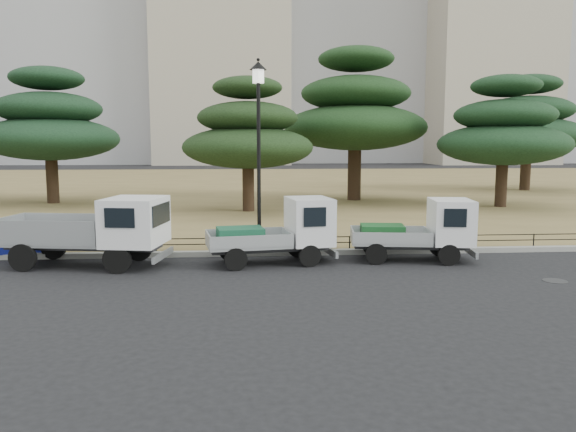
{
  "coord_description": "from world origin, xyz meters",
  "views": [
    {
      "loc": [
        -1.23,
        -14.42,
        3.43
      ],
      "look_at": [
        0.0,
        2.0,
        1.3
      ],
      "focal_mm": 35.0,
      "sensor_mm": 36.0,
      "label": 1
    }
  ],
  "objects": [
    {
      "name": "truck_kei_rear",
      "position": [
        3.89,
        1.53,
        0.91
      ],
      "size": [
        3.63,
        1.92,
        1.81
      ],
      "rotation": [
        0.0,
        0.0,
        -0.14
      ],
      "color": "black",
      "rests_on": "ground"
    },
    {
      "name": "ground",
      "position": [
        0.0,
        0.0,
        0.0
      ],
      "size": [
        220.0,
        220.0,
        0.0
      ],
      "primitive_type": "plane",
      "color": "black"
    },
    {
      "name": "pine_east_near",
      "position": [
        12.07,
        13.91,
        4.06
      ],
      "size": [
        6.71,
        6.71,
        6.78
      ],
      "color": "black",
      "rests_on": "lawn"
    },
    {
      "name": "curb",
      "position": [
        0.0,
        2.6,
        0.08
      ],
      "size": [
        120.0,
        0.25,
        0.16
      ],
      "primitive_type": "cube",
      "color": "gray",
      "rests_on": "ground"
    },
    {
      "name": "pipe_fence",
      "position": [
        0.0,
        2.75,
        0.44
      ],
      "size": [
        38.0,
        0.04,
        0.4
      ],
      "color": "black",
      "rests_on": "lawn"
    },
    {
      "name": "truck_large",
      "position": [
        -5.49,
        1.43,
        1.08
      ],
      "size": [
        4.69,
        2.44,
        1.95
      ],
      "rotation": [
        0.0,
        0.0,
        -0.16
      ],
      "color": "black",
      "rests_on": "ground"
    },
    {
      "name": "tarp_pile",
      "position": [
        -8.26,
        3.12,
        0.58
      ],
      "size": [
        1.89,
        1.61,
        1.07
      ],
      "rotation": [
        0.0,
        0.0,
        0.3
      ],
      "color": "#131D94",
      "rests_on": "lawn"
    },
    {
      "name": "pine_east_far",
      "position": [
        18.57,
        24.08,
        4.8
      ],
      "size": [
        8.02,
        8.02,
        8.06
      ],
      "color": "black",
      "rests_on": "lawn"
    },
    {
      "name": "tower_center_left",
      "position": [
        -5.0,
        85.0,
        27.5
      ],
      "size": [
        22.0,
        20.0,
        55.0
      ],
      "primitive_type": "cube",
      "color": "#AAA08C",
      "rests_on": "ground"
    },
    {
      "name": "truck_kei_front",
      "position": [
        -0.27,
        1.48,
        0.93
      ],
      "size": [
        3.73,
        2.02,
        1.87
      ],
      "rotation": [
        0.0,
        0.0,
        0.16
      ],
      "color": "black",
      "rests_on": "ground"
    },
    {
      "name": "manhole",
      "position": [
        6.5,
        -1.2,
        0.01
      ],
      "size": [
        0.6,
        0.6,
        0.01
      ],
      "primitive_type": "cylinder",
      "color": "#2D2D30",
      "rests_on": "ground"
    },
    {
      "name": "pine_west_near",
      "position": [
        -11.95,
        17.54,
        4.43
      ],
      "size": [
        7.42,
        7.42,
        7.42
      ],
      "color": "black",
      "rests_on": "lawn"
    },
    {
      "name": "tower_east",
      "position": [
        40.0,
        82.0,
        24.0
      ],
      "size": [
        20.0,
        18.0,
        48.0
      ],
      "primitive_type": "cube",
      "color": "#AAA08C",
      "rests_on": "ground"
    },
    {
      "name": "pine_center_left",
      "position": [
        -1.13,
        13.01,
        3.89
      ],
      "size": [
        6.37,
        6.37,
        6.48
      ],
      "color": "black",
      "rests_on": "lawn"
    },
    {
      "name": "pine_center_right",
      "position": [
        5.09,
        18.05,
        5.23
      ],
      "size": [
        8.26,
        8.26,
        8.76
      ],
      "color": "black",
      "rests_on": "lawn"
    },
    {
      "name": "lawn",
      "position": [
        0.0,
        30.6,
        0.07
      ],
      "size": [
        120.0,
        56.0,
        0.15
      ],
      "primitive_type": "cube",
      "color": "olive",
      "rests_on": "ground"
    },
    {
      "name": "street_lamp",
      "position": [
        -0.83,
        2.9,
        4.02
      ],
      "size": [
        0.51,
        0.51,
        5.73
      ],
      "color": "black",
      "rests_on": "lawn"
    }
  ]
}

